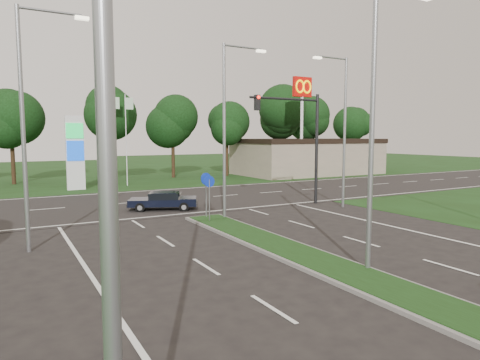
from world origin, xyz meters
TOP-DOWN VIEW (x-y plane):
  - verge_far at (0.00, 55.00)m, footprint 160.00×50.00m
  - cross_road at (0.00, 24.00)m, footprint 160.00×12.00m
  - median_kerb at (0.00, 4.00)m, footprint 2.00×26.00m
  - commercial_building at (22.00, 36.00)m, footprint 16.00×9.00m
  - streetlight_median_near at (1.00, 6.00)m, footprint 2.53×0.22m
  - streetlight_median_far at (1.00, 16.00)m, footprint 2.53×0.22m
  - streetlight_left_near at (-8.30, 0.00)m, footprint 2.53×0.22m
  - streetlight_left_far at (-8.30, 14.00)m, footprint 2.53×0.22m
  - streetlight_right_far at (8.80, 16.00)m, footprint 2.53×0.22m
  - traffic_signal at (7.19, 18.00)m, footprint 5.10×0.42m
  - median_signs at (0.00, 16.40)m, footprint 1.16×1.76m
  - gas_pylon at (-3.79, 33.05)m, footprint 5.80×1.26m
  - mcdonalds_sign at (18.00, 31.97)m, footprint 2.20×0.47m
  - treeline_far at (0.10, 39.93)m, footprint 6.00×6.00m
  - navy_sedan at (-1.01, 20.36)m, footprint 4.20×3.05m

SIDE VIEW (x-z plane):
  - verge_far at x=0.00m, z-range -0.01..0.01m
  - cross_road at x=0.00m, z-range -0.01..0.01m
  - median_kerb at x=0.00m, z-range 0.00..0.12m
  - navy_sedan at x=-1.01m, z-range 0.04..1.11m
  - median_signs at x=0.00m, z-range 0.52..2.90m
  - commercial_building at x=22.00m, z-range 0.00..4.00m
  - gas_pylon at x=-3.79m, z-range -0.80..7.20m
  - traffic_signal at x=7.19m, z-range 1.15..8.15m
  - streetlight_median_near at x=1.00m, z-range 0.58..9.58m
  - streetlight_median_far at x=1.00m, z-range 0.58..9.58m
  - streetlight_left_near at x=-8.30m, z-range 0.58..9.58m
  - streetlight_left_far at x=-8.30m, z-range 0.58..9.58m
  - streetlight_right_far at x=8.80m, z-range 0.58..9.58m
  - treeline_far at x=0.10m, z-range 1.88..11.78m
  - mcdonalds_sign at x=18.00m, z-range 2.79..13.19m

